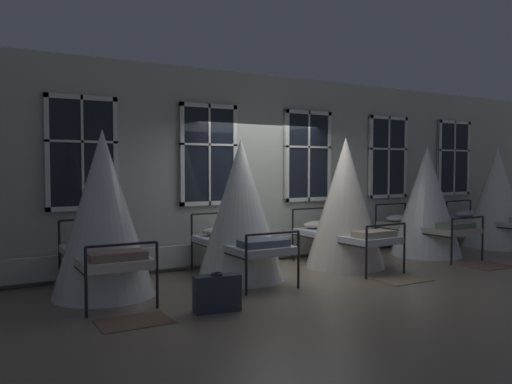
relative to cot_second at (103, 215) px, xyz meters
The scene contains 12 objects.
ground 3.31m from the cot_second, ahead, with size 29.64×29.64×0.00m, color gray.
back_wall_with_windows 3.39m from the cot_second, 20.24° to the left, with size 15.82×0.10×3.41m, color #B2B7AD.
window_bank 3.29m from the cot_second, 18.27° to the left, with size 11.59×0.10×2.73m.
cot_second is the anchor object (origin of this frame).
cot_third 2.09m from the cot_second, ahead, with size 1.37×1.96×2.17m.
cot_fourth 4.14m from the cot_second, ahead, with size 1.37×1.97×2.24m.
cot_fifth 6.27m from the cot_second, ahead, with size 1.37×1.95×2.14m.
cot_sixth 8.41m from the cot_second, ahead, with size 1.37×1.95×2.14m.
rug_second 1.76m from the cot_second, 91.28° to the right, with size 0.80×0.56×0.01m, color brown.
rug_fourth 4.53m from the cot_second, 18.34° to the right, with size 0.80×0.56×0.01m, color #8E7A5B.
rug_fifth 6.53m from the cot_second, 12.43° to the right, with size 0.80×0.56×0.01m, color brown.
suitcase_dark 1.96m from the cot_second, 57.00° to the right, with size 0.59×0.30×0.47m.
Camera 1 is at (-4.92, -6.92, 1.73)m, focal length 36.46 mm.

